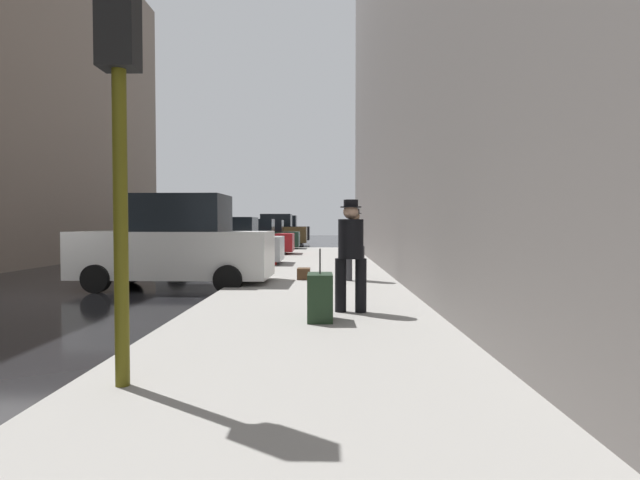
# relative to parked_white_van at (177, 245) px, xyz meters

# --- Properties ---
(ground_plane) EXTENTS (120.00, 120.00, 0.00)m
(ground_plane) POSITION_rel_parked_white_van_xyz_m (-2.65, -1.95, -1.03)
(ground_plane) COLOR black
(sidewalk) EXTENTS (4.00, 40.00, 0.15)m
(sidewalk) POSITION_rel_parked_white_van_xyz_m (3.35, -1.95, -0.96)
(sidewalk) COLOR gray
(sidewalk) RESTS_ON ground_plane
(parked_white_van) EXTENTS (4.65, 2.15, 2.25)m
(parked_white_van) POSITION_rel_parked_white_van_xyz_m (0.00, 0.00, 0.00)
(parked_white_van) COLOR silver
(parked_white_van) RESTS_ON ground_plane
(parked_silver_sedan) EXTENTS (4.20, 2.06, 1.79)m
(parked_silver_sedan) POSITION_rel_parked_white_van_xyz_m (0.00, 5.62, -0.18)
(parked_silver_sedan) COLOR #B7BABF
(parked_silver_sedan) RESTS_ON ground_plane
(parked_red_hatchback) EXTENTS (4.22, 2.10, 1.79)m
(parked_red_hatchback) POSITION_rel_parked_white_van_xyz_m (0.00, 11.57, -0.18)
(parked_red_hatchback) COLOR #B2191E
(parked_red_hatchback) RESTS_ON ground_plane
(parked_dark_green_sedan) EXTENTS (4.21, 2.08, 1.79)m
(parked_dark_green_sedan) POSITION_rel_parked_white_van_xyz_m (0.00, 16.74, -0.18)
(parked_dark_green_sedan) COLOR #193828
(parked_dark_green_sedan) RESTS_ON ground_plane
(parked_bronze_suv) EXTENTS (4.61, 2.08, 2.25)m
(parked_bronze_suv) POSITION_rel_parked_white_van_xyz_m (0.00, 22.55, 0.00)
(parked_bronze_suv) COLOR brown
(parked_bronze_suv) RESTS_ON ground_plane
(parked_black_suv) EXTENTS (4.61, 2.08, 2.25)m
(parked_black_suv) POSITION_rel_parked_white_van_xyz_m (0.00, 28.46, 0.00)
(parked_black_suv) COLOR black
(parked_black_suv) RESTS_ON ground_plane
(fire_hydrant) EXTENTS (0.42, 0.22, 0.70)m
(fire_hydrant) POSITION_rel_parked_white_van_xyz_m (1.80, 5.02, -0.54)
(fire_hydrant) COLOR red
(fire_hydrant) RESTS_ON sidewalk
(traffic_light) EXTENTS (0.32, 0.32, 3.60)m
(traffic_light) POSITION_rel_parked_white_van_xyz_m (1.85, -7.72, 1.73)
(traffic_light) COLOR #514C0F
(traffic_light) RESTS_ON sidewalk
(pedestrian_with_fedora) EXTENTS (0.52, 0.44, 1.78)m
(pedestrian_with_fedora) POSITION_rel_parked_white_van_xyz_m (4.00, -4.10, 0.10)
(pedestrian_with_fedora) COLOR black
(pedestrian_with_fedora) RESTS_ON sidewalk
(pedestrian_with_beanie) EXTENTS (0.53, 0.49, 1.78)m
(pedestrian_with_beanie) POSITION_rel_parked_white_van_xyz_m (4.31, 0.36, 0.10)
(pedestrian_with_beanie) COLOR #333338
(pedestrian_with_beanie) RESTS_ON sidewalk
(rolling_suitcase) EXTENTS (0.37, 0.57, 1.04)m
(rolling_suitcase) POSITION_rel_parked_white_van_xyz_m (3.52, -4.81, -0.54)
(rolling_suitcase) COLOR black
(rolling_suitcase) RESTS_ON sidewalk
(duffel_bag) EXTENTS (0.32, 0.44, 0.28)m
(duffel_bag) POSITION_rel_parked_white_van_xyz_m (3.04, 0.61, -0.74)
(duffel_bag) COLOR #472D19
(duffel_bag) RESTS_ON sidewalk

